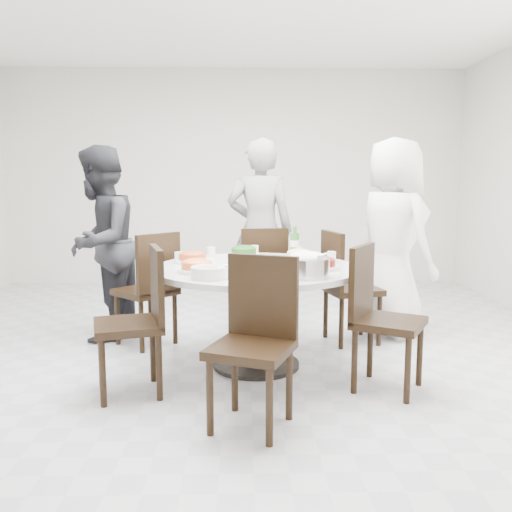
{
  "coord_description": "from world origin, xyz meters",
  "views": [
    {
      "loc": [
        0.12,
        -4.22,
        1.37
      ],
      "look_at": [
        0.21,
        -0.29,
        0.82
      ],
      "focal_mm": 38.0,
      "sensor_mm": 36.0,
      "label": 1
    }
  ],
  "objects_px": {
    "chair_s": "(251,345)",
    "diner_right": "(393,238)",
    "chair_se": "(389,319)",
    "chair_nw": "(145,289)",
    "diner_middle": "(260,230)",
    "diner_left": "(100,243)",
    "chair_ne": "(352,287)",
    "chair_sw": "(128,322)",
    "rice_bowl": "(307,267)",
    "soup_bowl": "(210,272)",
    "beverage_bottle": "(295,241)",
    "chair_n": "(261,278)",
    "dining_table": "(256,317)"
  },
  "relations": [
    {
      "from": "chair_s",
      "to": "diner_right",
      "type": "bearing_deg",
      "value": 77.29
    },
    {
      "from": "diner_right",
      "to": "chair_se",
      "type": "bearing_deg",
      "value": 136.45
    },
    {
      "from": "chair_nw",
      "to": "diner_middle",
      "type": "distance_m",
      "value": 1.35
    },
    {
      "from": "diner_middle",
      "to": "diner_left",
      "type": "height_order",
      "value": "diner_middle"
    },
    {
      "from": "chair_ne",
      "to": "diner_left",
      "type": "relative_size",
      "value": 0.57
    },
    {
      "from": "chair_nw",
      "to": "chair_sw",
      "type": "xyz_separation_m",
      "value": [
        0.08,
        -1.07,
        0.0
      ]
    },
    {
      "from": "chair_nw",
      "to": "chair_sw",
      "type": "relative_size",
      "value": 1.0
    },
    {
      "from": "rice_bowl",
      "to": "soup_bowl",
      "type": "height_order",
      "value": "rice_bowl"
    },
    {
      "from": "chair_se",
      "to": "diner_middle",
      "type": "height_order",
      "value": "diner_middle"
    },
    {
      "from": "chair_s",
      "to": "soup_bowl",
      "type": "xyz_separation_m",
      "value": [
        -0.25,
        0.54,
        0.31
      ]
    },
    {
      "from": "chair_ne",
      "to": "diner_left",
      "type": "bearing_deg",
      "value": 72.01
    },
    {
      "from": "diner_left",
      "to": "beverage_bottle",
      "type": "distance_m",
      "value": 1.67
    },
    {
      "from": "chair_ne",
      "to": "chair_nw",
      "type": "relative_size",
      "value": 1.0
    },
    {
      "from": "rice_bowl",
      "to": "chair_se",
      "type": "bearing_deg",
      "value": -4.57
    },
    {
      "from": "chair_n",
      "to": "chair_s",
      "type": "height_order",
      "value": "same"
    },
    {
      "from": "chair_s",
      "to": "diner_left",
      "type": "xyz_separation_m",
      "value": [
        -1.27,
        1.78,
        0.36
      ]
    },
    {
      "from": "chair_s",
      "to": "rice_bowl",
      "type": "relative_size",
      "value": 3.28
    },
    {
      "from": "chair_s",
      "to": "chair_se",
      "type": "relative_size",
      "value": 1.0
    },
    {
      "from": "dining_table",
      "to": "chair_nw",
      "type": "bearing_deg",
      "value": 148.01
    },
    {
      "from": "rice_bowl",
      "to": "beverage_bottle",
      "type": "distance_m",
      "value": 0.94
    },
    {
      "from": "chair_s",
      "to": "beverage_bottle",
      "type": "xyz_separation_m",
      "value": [
        0.38,
        1.51,
        0.4
      ]
    },
    {
      "from": "chair_nw",
      "to": "beverage_bottle",
      "type": "distance_m",
      "value": 1.3
    },
    {
      "from": "chair_s",
      "to": "soup_bowl",
      "type": "distance_m",
      "value": 0.68
    },
    {
      "from": "diner_left",
      "to": "chair_se",
      "type": "bearing_deg",
      "value": 66.31
    },
    {
      "from": "chair_s",
      "to": "rice_bowl",
      "type": "height_order",
      "value": "chair_s"
    },
    {
      "from": "chair_ne",
      "to": "diner_right",
      "type": "distance_m",
      "value": 0.6
    },
    {
      "from": "chair_sw",
      "to": "chair_s",
      "type": "bearing_deg",
      "value": 41.15
    },
    {
      "from": "chair_sw",
      "to": "diner_middle",
      "type": "xyz_separation_m",
      "value": [
        0.9,
        1.91,
        0.41
      ]
    },
    {
      "from": "chair_se",
      "to": "rice_bowl",
      "type": "height_order",
      "value": "chair_se"
    },
    {
      "from": "chair_se",
      "to": "diner_left",
      "type": "relative_size",
      "value": 0.57
    },
    {
      "from": "chair_nw",
      "to": "soup_bowl",
      "type": "relative_size",
      "value": 3.92
    },
    {
      "from": "chair_sw",
      "to": "rice_bowl",
      "type": "height_order",
      "value": "chair_sw"
    },
    {
      "from": "chair_sw",
      "to": "chair_se",
      "type": "xyz_separation_m",
      "value": [
        1.68,
        0.03,
        0.0
      ]
    },
    {
      "from": "beverage_bottle",
      "to": "chair_sw",
      "type": "bearing_deg",
      "value": -138.9
    },
    {
      "from": "chair_nw",
      "to": "chair_s",
      "type": "distance_m",
      "value": 1.79
    },
    {
      "from": "beverage_bottle",
      "to": "diner_middle",
      "type": "bearing_deg",
      "value": 105.96
    },
    {
      "from": "chair_sw",
      "to": "chair_ne",
      "type": "bearing_deg",
      "value": 107.63
    },
    {
      "from": "chair_ne",
      "to": "diner_left",
      "type": "xyz_separation_m",
      "value": [
        -2.16,
        0.18,
        0.36
      ]
    },
    {
      "from": "dining_table",
      "to": "beverage_bottle",
      "type": "xyz_separation_m",
      "value": [
        0.33,
        0.51,
        0.5
      ]
    },
    {
      "from": "diner_left",
      "to": "beverage_bottle",
      "type": "height_order",
      "value": "diner_left"
    },
    {
      "from": "chair_s",
      "to": "soup_bowl",
      "type": "relative_size",
      "value": 3.92
    },
    {
      "from": "chair_sw",
      "to": "diner_right",
      "type": "relative_size",
      "value": 0.55
    },
    {
      "from": "chair_ne",
      "to": "diner_right",
      "type": "relative_size",
      "value": 0.55
    },
    {
      "from": "chair_n",
      "to": "diner_left",
      "type": "height_order",
      "value": "diner_left"
    },
    {
      "from": "soup_bowl",
      "to": "dining_table",
      "type": "bearing_deg",
      "value": 56.36
    },
    {
      "from": "chair_ne",
      "to": "chair_n",
      "type": "distance_m",
      "value": 0.89
    },
    {
      "from": "chair_ne",
      "to": "chair_s",
      "type": "xyz_separation_m",
      "value": [
        -0.88,
        -1.61,
        0.0
      ]
    },
    {
      "from": "diner_middle",
      "to": "beverage_bottle",
      "type": "height_order",
      "value": "diner_middle"
    },
    {
      "from": "chair_nw",
      "to": "chair_ne",
      "type": "bearing_deg",
      "value": 134.69
    },
    {
      "from": "dining_table",
      "to": "diner_right",
      "type": "relative_size",
      "value": 0.86
    }
  ]
}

